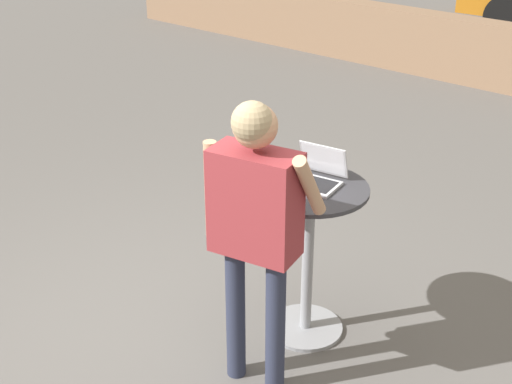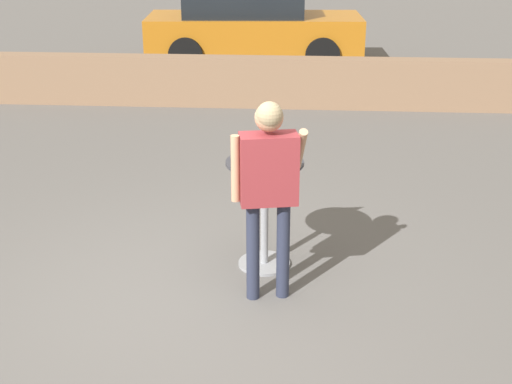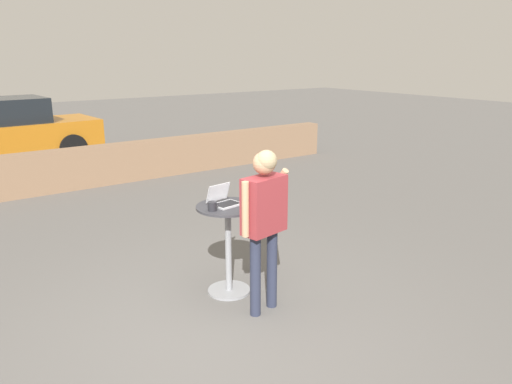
{
  "view_description": "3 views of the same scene",
  "coord_description": "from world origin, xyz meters",
  "px_view_note": "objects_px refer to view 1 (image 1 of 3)",
  "views": [
    {
      "loc": [
        2.69,
        -2.31,
        2.82
      ],
      "look_at": [
        0.57,
        0.22,
        1.18
      ],
      "focal_mm": 50.0,
      "sensor_mm": 36.0,
      "label": 1
    },
    {
      "loc": [
        0.88,
        -5.11,
        3.11
      ],
      "look_at": [
        0.51,
        0.28,
        0.91
      ],
      "focal_mm": 50.0,
      "sensor_mm": 36.0,
      "label": 2
    },
    {
      "loc": [
        -2.2,
        -3.61,
        2.61
      ],
      "look_at": [
        0.76,
        0.5,
        1.19
      ],
      "focal_mm": 35.0,
      "sensor_mm": 36.0,
      "label": 3
    }
  ],
  "objects_px": {
    "laptop": "(316,175)",
    "coffee_mug": "(274,172)",
    "standing_person": "(255,213)",
    "cafe_table": "(308,242)"
  },
  "relations": [
    {
      "from": "coffee_mug",
      "to": "standing_person",
      "type": "relative_size",
      "value": 0.08
    },
    {
      "from": "laptop",
      "to": "coffee_mug",
      "type": "xyz_separation_m",
      "value": [
        -0.22,
        -0.12,
        0.0
      ]
    },
    {
      "from": "cafe_table",
      "to": "standing_person",
      "type": "relative_size",
      "value": 0.59
    },
    {
      "from": "cafe_table",
      "to": "coffee_mug",
      "type": "distance_m",
      "value": 0.48
    },
    {
      "from": "coffee_mug",
      "to": "standing_person",
      "type": "height_order",
      "value": "standing_person"
    },
    {
      "from": "coffee_mug",
      "to": "standing_person",
      "type": "bearing_deg",
      "value": -61.22
    },
    {
      "from": "laptop",
      "to": "cafe_table",
      "type": "bearing_deg",
      "value": -83.54
    },
    {
      "from": "coffee_mug",
      "to": "cafe_table",
      "type": "bearing_deg",
      "value": 13.47
    },
    {
      "from": "laptop",
      "to": "coffee_mug",
      "type": "relative_size",
      "value": 2.58
    },
    {
      "from": "cafe_table",
      "to": "standing_person",
      "type": "bearing_deg",
      "value": -83.89
    }
  ]
}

